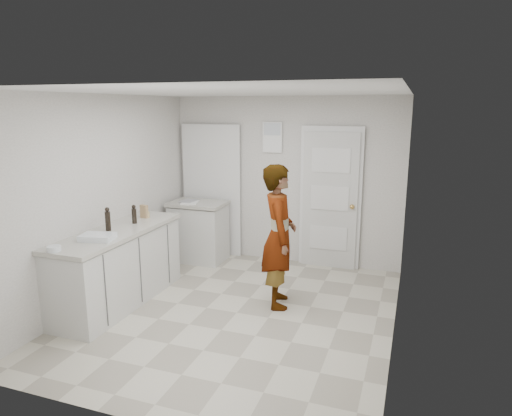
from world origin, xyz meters
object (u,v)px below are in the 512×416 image
at_px(oil_cruet_a, 134,214).
at_px(egg_bowl, 54,249).
at_px(baking_dish, 97,237).
at_px(oil_cruet_b, 108,219).
at_px(spice_jar, 148,215).
at_px(person, 279,236).
at_px(cake_mix_box, 144,211).

relative_size(oil_cruet_a, egg_bowl, 1.72).
distance_m(baking_dish, egg_bowl, 0.50).
bearing_deg(oil_cruet_a, oil_cruet_b, -103.65).
bearing_deg(spice_jar, baking_dish, -88.02).
distance_m(person, cake_mix_box, 1.85).
distance_m(person, baking_dish, 2.04).
relative_size(cake_mix_box, spice_jar, 2.19).
relative_size(cake_mix_box, baking_dish, 0.43).
height_order(oil_cruet_a, baking_dish, oil_cruet_a).
distance_m(person, egg_bowl, 2.44).
height_order(person, spice_jar, person).
height_order(person, baking_dish, person).
distance_m(person, oil_cruet_b, 2.02).
bearing_deg(oil_cruet_a, person, 8.81).
xyz_separation_m(cake_mix_box, oil_cruet_a, (0.05, -0.29, 0.03)).
relative_size(cake_mix_box, oil_cruet_a, 0.71).
bearing_deg(egg_bowl, baking_dish, 72.23).
bearing_deg(person, cake_mix_box, 70.45).
bearing_deg(oil_cruet_b, cake_mix_box, 85.89).
distance_m(spice_jar, egg_bowl, 1.54).
height_order(oil_cruet_b, baking_dish, oil_cruet_b).
bearing_deg(egg_bowl, cake_mix_box, 87.10).
bearing_deg(spice_jar, egg_bowl, -94.36).
xyz_separation_m(baking_dish, egg_bowl, (-0.15, -0.48, -0.00)).
xyz_separation_m(cake_mix_box, spice_jar, (0.04, 0.02, -0.05)).
xyz_separation_m(person, baking_dish, (-1.77, -1.03, 0.10)).
distance_m(spice_jar, oil_cruet_a, 0.32).
relative_size(oil_cruet_b, baking_dish, 0.71).
relative_size(spice_jar, egg_bowl, 0.56).
bearing_deg(person, spice_jar, 69.85).
distance_m(spice_jar, baking_dish, 1.06).
bearing_deg(spice_jar, oil_cruet_b, -97.27).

